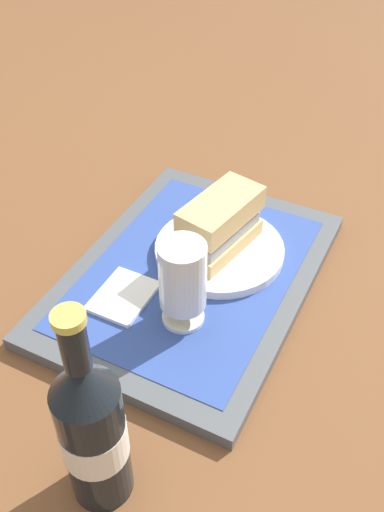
{
  "coord_description": "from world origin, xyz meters",
  "views": [
    {
      "loc": [
        0.53,
        0.27,
        0.59
      ],
      "look_at": [
        0.0,
        0.0,
        0.05
      ],
      "focal_mm": 40.34,
      "sensor_mm": 36.0,
      "label": 1
    }
  ],
  "objects_px": {
    "sandwich": "(219,225)",
    "plate": "(219,250)",
    "beer_glass": "(183,281)",
    "beer_bottle": "(92,430)"
  },
  "relations": [
    {
      "from": "beer_glass",
      "to": "sandwich",
      "type": "bearing_deg",
      "value": -174.98
    },
    {
      "from": "beer_glass",
      "to": "beer_bottle",
      "type": "bearing_deg",
      "value": 5.77
    },
    {
      "from": "beer_glass",
      "to": "beer_bottle",
      "type": "distance_m",
      "value": 0.23
    },
    {
      "from": "beer_glass",
      "to": "beer_bottle",
      "type": "xyz_separation_m",
      "value": [
        0.23,
        0.02,
        0.01
      ]
    },
    {
      "from": "plate",
      "to": "beer_bottle",
      "type": "distance_m",
      "value": 0.38
    },
    {
      "from": "plate",
      "to": "sandwich",
      "type": "bearing_deg",
      "value": -11.49
    },
    {
      "from": "sandwich",
      "to": "beer_bottle",
      "type": "distance_m",
      "value": 0.37
    },
    {
      "from": "sandwich",
      "to": "beer_bottle",
      "type": "xyz_separation_m",
      "value": [
        0.36,
        0.03,
        0.03
      ]
    },
    {
      "from": "sandwich",
      "to": "plate",
      "type": "bearing_deg",
      "value": 180.0
    },
    {
      "from": "plate",
      "to": "beer_glass",
      "type": "distance_m",
      "value": 0.15
    }
  ]
}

